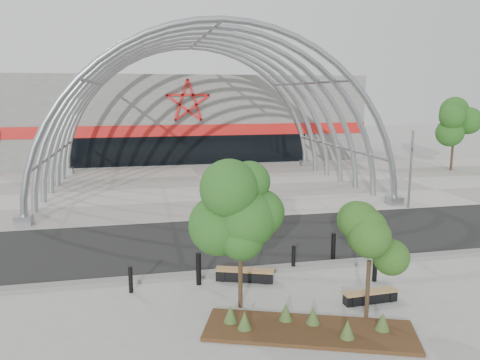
# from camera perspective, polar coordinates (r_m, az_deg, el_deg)

# --- Properties ---
(ground) EXTENTS (140.00, 140.00, 0.00)m
(ground) POSITION_cam_1_polar(r_m,az_deg,el_deg) (17.65, 2.78, -10.69)
(ground) COLOR #969590
(ground) RESTS_ON ground
(road) EXTENTS (140.00, 7.00, 0.02)m
(road) POSITION_cam_1_polar(r_m,az_deg,el_deg) (20.85, 0.29, -7.26)
(road) COLOR black
(road) RESTS_ON ground
(forecourt) EXTENTS (60.00, 17.00, 0.04)m
(forecourt) POSITION_cam_1_polar(r_m,az_deg,el_deg) (32.31, -4.29, -0.83)
(forecourt) COLOR gray
(forecourt) RESTS_ON ground
(kerb) EXTENTS (60.00, 0.50, 0.12)m
(kerb) POSITION_cam_1_polar(r_m,az_deg,el_deg) (17.40, 3.00, -10.80)
(kerb) COLOR slate
(kerb) RESTS_ON ground
(arena_building) EXTENTS (34.00, 15.24, 8.00)m
(arena_building) POSITION_cam_1_polar(r_m,az_deg,el_deg) (49.58, -7.24, 7.72)
(arena_building) COLOR slate
(arena_building) RESTS_ON ground
(vault_canopy) EXTENTS (20.80, 15.80, 20.36)m
(vault_canopy) POSITION_cam_1_polar(r_m,az_deg,el_deg) (32.31, -4.29, -0.84)
(vault_canopy) COLOR gray
(vault_canopy) RESTS_ON ground
(planting_bed) EXTENTS (5.91, 3.55, 0.60)m
(planting_bed) POSITION_cam_1_polar(r_m,az_deg,el_deg) (13.43, 8.10, -17.31)
(planting_bed) COLOR #372414
(planting_bed) RESTS_ON ground
(signal_pole) EXTENTS (0.16, 0.62, 4.38)m
(signal_pole) POSITION_cam_1_polar(r_m,az_deg,el_deg) (27.56, 20.09, 1.36)
(signal_pole) COLOR slate
(signal_pole) RESTS_ON ground
(street_tree_0) EXTENTS (1.86, 1.86, 4.23)m
(street_tree_0) POSITION_cam_1_polar(r_m,az_deg,el_deg) (13.67, 0.05, -3.64)
(street_tree_0) COLOR #332514
(street_tree_0) RESTS_ON ground
(street_tree_1) EXTENTS (1.49, 1.49, 3.51)m
(street_tree_1) POSITION_cam_1_polar(r_m,az_deg,el_deg) (13.47, 15.62, -6.56)
(street_tree_1) COLOR #302519
(street_tree_1) RESTS_ON ground
(bench_0) EXTENTS (2.05, 1.10, 0.42)m
(bench_0) POSITION_cam_1_polar(r_m,az_deg,el_deg) (16.46, 0.57, -11.53)
(bench_0) COLOR black
(bench_0) RESTS_ON ground
(bench_1) EXTENTS (1.78, 0.47, 0.37)m
(bench_1) POSITION_cam_1_polar(r_m,az_deg,el_deg) (15.46, 15.59, -13.56)
(bench_1) COLOR black
(bench_1) RESTS_ON ground
(bollard_0) EXTENTS (0.14, 0.14, 0.87)m
(bollard_0) POSITION_cam_1_polar(r_m,az_deg,el_deg) (15.89, -13.19, -11.75)
(bollard_0) COLOR black
(bollard_0) RESTS_ON ground
(bollard_1) EXTENTS (0.18, 0.18, 1.11)m
(bollard_1) POSITION_cam_1_polar(r_m,az_deg,el_deg) (16.11, -5.07, -10.74)
(bollard_1) COLOR black
(bollard_1) RESTS_ON ground
(bollard_2) EXTENTS (0.14, 0.14, 0.89)m
(bollard_2) POSITION_cam_1_polar(r_m,az_deg,el_deg) (17.52, 6.53, -9.36)
(bollard_2) COLOR black
(bollard_2) RESTS_ON ground
(bollard_3) EXTENTS (0.16, 0.16, 1.01)m
(bollard_3) POSITION_cam_1_polar(r_m,az_deg,el_deg) (16.98, 16.13, -10.17)
(bollard_3) COLOR black
(bollard_3) RESTS_ON ground
(bollard_4) EXTENTS (0.17, 0.17, 1.05)m
(bollard_4) POSITION_cam_1_polar(r_m,az_deg,el_deg) (18.70, 11.32, -7.94)
(bollard_4) COLOR black
(bollard_4) RESTS_ON ground
(bg_tree_1) EXTENTS (2.70, 2.70, 5.91)m
(bg_tree_1) POSITION_cam_1_polar(r_m,az_deg,el_deg) (42.33, 24.73, 6.71)
(bg_tree_1) COLOR #311D13
(bg_tree_1) RESTS_ON ground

